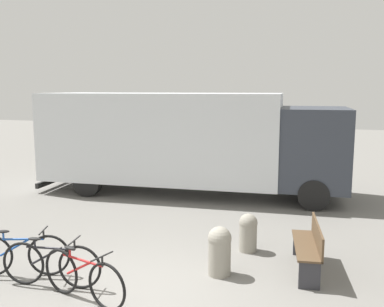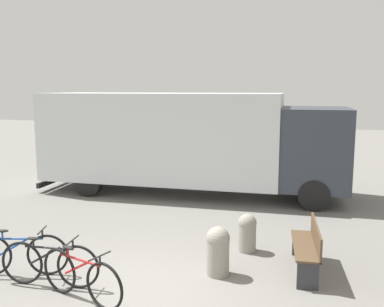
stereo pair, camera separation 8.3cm
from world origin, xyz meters
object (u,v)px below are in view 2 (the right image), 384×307
at_px(delivery_truck, 187,139).
at_px(bollard_near_bench, 218,249).
at_px(bicycle_near, 19,254).
at_px(bollard_far_bench, 247,231).
at_px(park_bench, 309,245).
at_px(bicycle_middle, 50,264).
at_px(bicycle_far, 81,277).

distance_m(delivery_truck, bollard_near_bench, 6.06).
relative_size(bicycle_near, bollard_far_bench, 2.13).
bearing_deg(bollard_far_bench, park_bench, -26.79).
distance_m(park_bench, bollard_far_bench, 1.35).
bearing_deg(bicycle_near, bollard_near_bench, -0.55).
bearing_deg(bicycle_near, delivery_truck, 63.68).
distance_m(bicycle_middle, bollard_near_bench, 2.79).
bearing_deg(bollard_far_bench, bicycle_near, -146.60).
bearing_deg(bicycle_far, delivery_truck, 110.69).
bearing_deg(park_bench, bollard_far_bench, 55.31).
relative_size(bicycle_far, bollard_near_bench, 1.92).
height_order(bicycle_near, bicycle_middle, same).
relative_size(park_bench, bicycle_near, 0.98).
relative_size(delivery_truck, bicycle_near, 5.75).
height_order(park_bench, bollard_near_bench, park_bench).
height_order(bicycle_far, bollard_near_bench, bollard_near_bench).
bearing_deg(bicycle_middle, park_bench, 16.69).
xyz_separation_m(bicycle_far, bollard_near_bench, (1.72, 1.54, 0.08)).
bearing_deg(delivery_truck, bicycle_far, -88.75).
distance_m(park_bench, bollard_near_bench, 1.60).
relative_size(park_bench, bollard_far_bench, 2.08).
xyz_separation_m(park_bench, bicycle_far, (-3.20, -2.17, -0.09)).
bearing_deg(bicycle_middle, bicycle_near, 157.14).
xyz_separation_m(delivery_truck, bicycle_middle, (-0.08, -6.69, -1.29)).
xyz_separation_m(delivery_truck, bollard_near_bench, (2.40, -5.42, -1.22)).
bearing_deg(delivery_truck, bollard_far_bench, -61.77).
height_order(bollard_near_bench, bollard_far_bench, bollard_near_bench).
height_order(delivery_truck, park_bench, delivery_truck).
height_order(delivery_truck, bollard_far_bench, delivery_truck).
relative_size(delivery_truck, bollard_near_bench, 10.84).
distance_m(bicycle_near, bicycle_far, 1.58).
height_order(bicycle_middle, bollard_far_bench, bicycle_middle).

